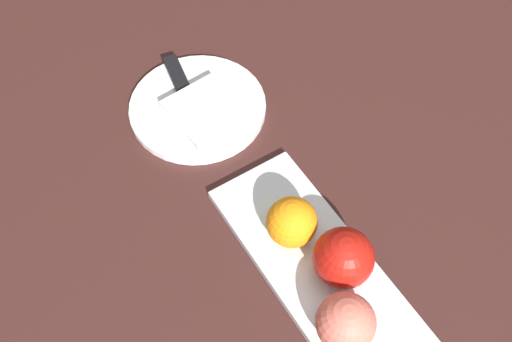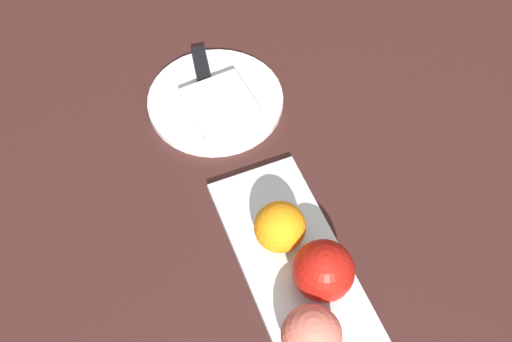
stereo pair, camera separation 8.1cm
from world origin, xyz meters
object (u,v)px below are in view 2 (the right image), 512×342
at_px(fruit_tray, 306,290).
at_px(apple, 323,271).
at_px(dinner_plate, 216,100).
at_px(knife, 202,74).
at_px(peach, 312,335).
at_px(folded_napkin, 221,106).
at_px(orange_near_apple, 280,227).

xyz_separation_m(fruit_tray, apple, (0.00, 0.02, 0.05)).
xyz_separation_m(dinner_plate, knife, (-0.05, -0.00, 0.01)).
distance_m(peach, folded_napkin, 0.40).
xyz_separation_m(peach, knife, (-0.48, 0.02, -0.03)).
xyz_separation_m(orange_near_apple, dinner_plate, (-0.28, 0.01, -0.04)).
height_order(fruit_tray, peach, peach).
height_order(fruit_tray, dinner_plate, same).
height_order(dinner_plate, folded_napkin, folded_napkin).
relative_size(dinner_plate, folded_napkin, 2.03).
distance_m(peach, knife, 0.49).
bearing_deg(peach, fruit_tray, 157.49).
bearing_deg(dinner_plate, apple, 3.17).
height_order(fruit_tray, orange_near_apple, orange_near_apple).
relative_size(apple, knife, 0.45).
bearing_deg(peach, apple, 144.79).
bearing_deg(apple, fruit_tray, -90.45).
relative_size(fruit_tray, dinner_plate, 1.80).
bearing_deg(apple, knife, -176.66).
xyz_separation_m(apple, orange_near_apple, (-0.08, -0.03, -0.01)).
distance_m(apple, orange_near_apple, 0.09).
distance_m(apple, peach, 0.08).
bearing_deg(knife, apple, 13.34).
xyz_separation_m(dinner_plate, folded_napkin, (0.03, -0.00, 0.02)).
distance_m(fruit_tray, folded_napkin, 0.33).
height_order(orange_near_apple, knife, orange_near_apple).
bearing_deg(orange_near_apple, fruit_tray, 3.84).
relative_size(fruit_tray, folded_napkin, 3.65).
height_order(peach, knife, peach).
xyz_separation_m(orange_near_apple, knife, (-0.33, 0.00, -0.03)).
bearing_deg(orange_near_apple, knife, 179.80).
relative_size(fruit_tray, apple, 5.02).
height_order(apple, knife, apple).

